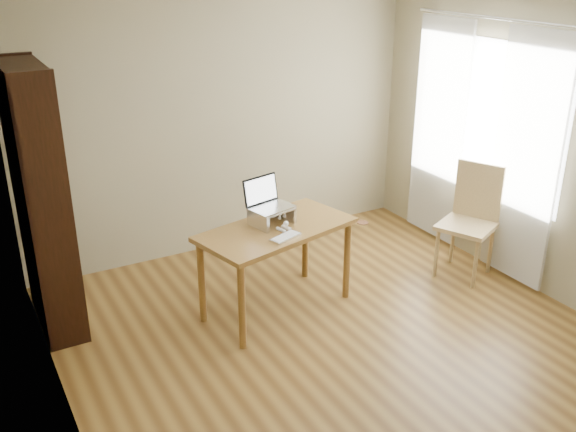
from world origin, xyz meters
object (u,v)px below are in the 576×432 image
object	(u,v)px
laptop	(268,200)
chair	(474,217)
desk	(277,240)
keyboard	(285,237)
cat	(268,216)
bookshelf	(42,201)

from	to	relation	value
laptop	chair	bearing A→B (deg)	-26.43
desk	laptop	size ratio (longest dim) A/B	3.61
desk	keyboard	distance (m)	0.25
cat	desk	bearing A→B (deg)	-95.67
cat	chair	xyz separation A→B (m)	(1.91, -0.41, -0.25)
keyboard	chair	world-z (taller)	chair
desk	keyboard	size ratio (longest dim) A/B	4.83
bookshelf	cat	bearing A→B (deg)	-20.14
bookshelf	cat	xyz separation A→B (m)	(1.63, -0.60, -0.24)
laptop	keyboard	distance (m)	0.41
bookshelf	desk	size ratio (longest dim) A/B	1.51
laptop	desk	bearing A→B (deg)	-103.18
desk	laptop	xyz separation A→B (m)	(-0.00, 0.14, 0.30)
chair	desk	bearing A→B (deg)	146.37
chair	keyboard	bearing A→B (deg)	153.04
bookshelf	laptop	xyz separation A→B (m)	(1.65, -0.57, -0.11)
chair	laptop	bearing A→B (deg)	142.27
desk	cat	xyz separation A→B (m)	(-0.02, 0.11, 0.17)
bookshelf	desk	xyz separation A→B (m)	(1.65, -0.71, -0.41)
keyboard	chair	distance (m)	1.94
keyboard	cat	xyz separation A→B (m)	(0.02, 0.33, 0.05)
laptop	bookshelf	bearing A→B (deg)	147.83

